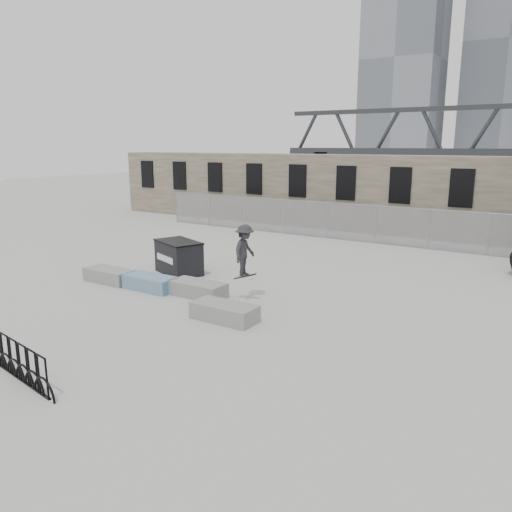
{
  "coord_description": "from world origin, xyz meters",
  "views": [
    {
      "loc": [
        11.44,
        -12.63,
        5.13
      ],
      "look_at": [
        2.25,
        1.7,
        1.3
      ],
      "focal_mm": 35.0,
      "sensor_mm": 36.0,
      "label": 1
    }
  ],
  "objects_px": {
    "dumpster": "(179,257)",
    "bike_rack": "(14,359)",
    "planter_center_right": "(198,288)",
    "planter_far_left": "(110,275)",
    "planter_offset": "(224,311)",
    "planter_center_left": "(150,282)",
    "skateboarder": "(245,250)"
  },
  "relations": [
    {
      "from": "dumpster",
      "to": "bike_rack",
      "type": "height_order",
      "value": "dumpster"
    },
    {
      "from": "planter_center_right",
      "to": "bike_rack",
      "type": "height_order",
      "value": "bike_rack"
    },
    {
      "from": "planter_far_left",
      "to": "dumpster",
      "type": "xyz_separation_m",
      "value": [
        1.38,
        2.4,
        0.4
      ]
    },
    {
      "from": "planter_offset",
      "to": "bike_rack",
      "type": "height_order",
      "value": "bike_rack"
    },
    {
      "from": "planter_center_right",
      "to": "dumpster",
      "type": "bearing_deg",
      "value": 142.37
    },
    {
      "from": "bike_rack",
      "to": "planter_far_left",
      "type": "bearing_deg",
      "value": 123.9
    },
    {
      "from": "planter_center_left",
      "to": "skateboarder",
      "type": "relative_size",
      "value": 1.06
    },
    {
      "from": "dumpster",
      "to": "skateboarder",
      "type": "xyz_separation_m",
      "value": [
        4.21,
        -1.48,
        1.03
      ]
    },
    {
      "from": "planter_far_left",
      "to": "bike_rack",
      "type": "distance_m",
      "value": 7.97
    },
    {
      "from": "planter_center_left",
      "to": "planter_offset",
      "type": "height_order",
      "value": "same"
    },
    {
      "from": "planter_far_left",
      "to": "dumpster",
      "type": "bearing_deg",
      "value": 60.05
    },
    {
      "from": "planter_center_right",
      "to": "dumpster",
      "type": "xyz_separation_m",
      "value": [
        -2.61,
        2.02,
        0.4
      ]
    },
    {
      "from": "planter_center_left",
      "to": "skateboarder",
      "type": "distance_m",
      "value": 3.91
    },
    {
      "from": "planter_center_right",
      "to": "planter_offset",
      "type": "relative_size",
      "value": 1.0
    },
    {
      "from": "planter_far_left",
      "to": "skateboarder",
      "type": "relative_size",
      "value": 1.06
    },
    {
      "from": "planter_center_right",
      "to": "bike_rack",
      "type": "xyz_separation_m",
      "value": [
        0.45,
        -6.99,
        0.16
      ]
    },
    {
      "from": "dumpster",
      "to": "skateboarder",
      "type": "bearing_deg",
      "value": 1.91
    },
    {
      "from": "planter_offset",
      "to": "skateboarder",
      "type": "xyz_separation_m",
      "value": [
        -0.6,
        1.99,
        1.43
      ]
    },
    {
      "from": "planter_offset",
      "to": "planter_center_left",
      "type": "bearing_deg",
      "value": 164.36
    },
    {
      "from": "dumpster",
      "to": "skateboarder",
      "type": "distance_m",
      "value": 4.58
    },
    {
      "from": "planter_offset",
      "to": "skateboarder",
      "type": "distance_m",
      "value": 2.52
    },
    {
      "from": "planter_center_right",
      "to": "skateboarder",
      "type": "distance_m",
      "value": 2.21
    },
    {
      "from": "planter_center_left",
      "to": "planter_center_right",
      "type": "relative_size",
      "value": 1.0
    },
    {
      "from": "dumpster",
      "to": "bike_rack",
      "type": "relative_size",
      "value": 0.66
    },
    {
      "from": "planter_offset",
      "to": "dumpster",
      "type": "height_order",
      "value": "dumpster"
    },
    {
      "from": "planter_offset",
      "to": "bike_rack",
      "type": "xyz_separation_m",
      "value": [
        -1.75,
        -5.54,
        0.16
      ]
    },
    {
      "from": "planter_center_right",
      "to": "dumpster",
      "type": "distance_m",
      "value": 3.33
    },
    {
      "from": "dumpster",
      "to": "planter_offset",
      "type": "bearing_deg",
      "value": -14.49
    },
    {
      "from": "planter_center_left",
      "to": "planter_offset",
      "type": "relative_size",
      "value": 1.0
    },
    {
      "from": "planter_far_left",
      "to": "planter_offset",
      "type": "bearing_deg",
      "value": -9.83
    },
    {
      "from": "planter_center_right",
      "to": "dumpster",
      "type": "relative_size",
      "value": 0.85
    },
    {
      "from": "skateboarder",
      "to": "dumpster",
      "type": "bearing_deg",
      "value": 64.43
    }
  ]
}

